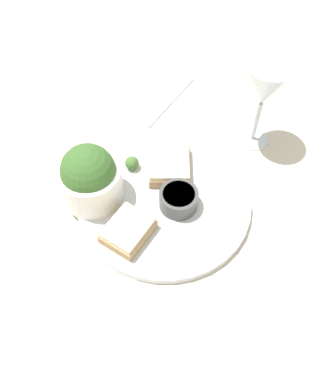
{
  "coord_description": "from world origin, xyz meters",
  "views": [
    {
      "loc": [
        0.27,
        0.23,
        0.53
      ],
      "look_at": [
        0.0,
        0.0,
        0.03
      ],
      "focal_mm": 35.0,
      "sensor_mm": 36.0,
      "label": 1
    }
  ],
  "objects_px": {
    "cheese_toast_far": "(127,230)",
    "wine_glass": "(266,87)",
    "fork": "(171,101)",
    "salad_bowl": "(90,177)",
    "cheese_toast_near": "(170,165)",
    "sauce_ramekin": "(179,199)"
  },
  "relations": [
    {
      "from": "cheese_toast_far",
      "to": "wine_glass",
      "type": "height_order",
      "value": "wine_glass"
    },
    {
      "from": "cheese_toast_far",
      "to": "salad_bowl",
      "type": "bearing_deg",
      "value": -101.17
    },
    {
      "from": "cheese_toast_near",
      "to": "fork",
      "type": "bearing_deg",
      "value": -141.75
    },
    {
      "from": "fork",
      "to": "wine_glass",
      "type": "bearing_deg",
      "value": 94.95
    },
    {
      "from": "sauce_ramekin",
      "to": "fork",
      "type": "xyz_separation_m",
      "value": [
        -0.2,
        -0.18,
        -0.03
      ]
    },
    {
      "from": "cheese_toast_near",
      "to": "cheese_toast_far",
      "type": "xyz_separation_m",
      "value": [
        0.14,
        0.03,
        0.0
      ]
    },
    {
      "from": "salad_bowl",
      "to": "cheese_toast_far",
      "type": "distance_m",
      "value": 0.1
    },
    {
      "from": "salad_bowl",
      "to": "sauce_ramekin",
      "type": "relative_size",
      "value": 1.69
    },
    {
      "from": "salad_bowl",
      "to": "cheese_toast_near",
      "type": "distance_m",
      "value": 0.14
    },
    {
      "from": "cheese_toast_far",
      "to": "wine_glass",
      "type": "bearing_deg",
      "value": 173.87
    },
    {
      "from": "cheese_toast_near",
      "to": "cheese_toast_far",
      "type": "relative_size",
      "value": 1.38
    },
    {
      "from": "salad_bowl",
      "to": "cheese_toast_near",
      "type": "xyz_separation_m",
      "value": [
        -0.12,
        0.06,
        -0.04
      ]
    },
    {
      "from": "cheese_toast_far",
      "to": "fork",
      "type": "distance_m",
      "value": 0.34
    },
    {
      "from": "cheese_toast_far",
      "to": "wine_glass",
      "type": "distance_m",
      "value": 0.33
    },
    {
      "from": "salad_bowl",
      "to": "cheese_toast_near",
      "type": "relative_size",
      "value": 0.95
    },
    {
      "from": "sauce_ramekin",
      "to": "cheese_toast_near",
      "type": "relative_size",
      "value": 0.57
    },
    {
      "from": "cheese_toast_near",
      "to": "fork",
      "type": "xyz_separation_m",
      "value": [
        -0.15,
        -0.12,
        -0.02
      ]
    },
    {
      "from": "wine_glass",
      "to": "fork",
      "type": "relative_size",
      "value": 0.92
    },
    {
      "from": "cheese_toast_near",
      "to": "cheese_toast_far",
      "type": "distance_m",
      "value": 0.15
    },
    {
      "from": "salad_bowl",
      "to": "sauce_ramekin",
      "type": "distance_m",
      "value": 0.15
    },
    {
      "from": "sauce_ramekin",
      "to": "wine_glass",
      "type": "xyz_separation_m",
      "value": [
        -0.22,
        0.01,
        0.09
      ]
    },
    {
      "from": "salad_bowl",
      "to": "sauce_ramekin",
      "type": "bearing_deg",
      "value": 121.64
    }
  ]
}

